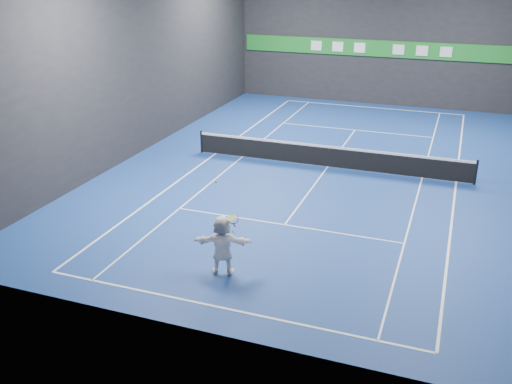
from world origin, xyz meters
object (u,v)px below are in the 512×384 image
(tennis_ball, at_px, (216,182))
(tennis_racket, at_px, (233,221))
(player, at_px, (222,245))
(tennis_net, at_px, (328,156))

(tennis_ball, relative_size, tennis_racket, 0.10)
(tennis_ball, bearing_deg, player, -24.49)
(player, xyz_separation_m, tennis_net, (0.72, 10.18, -0.38))
(player, bearing_deg, tennis_net, -110.47)
(tennis_net, xyz_separation_m, tennis_racket, (-0.38, -10.13, 1.19))
(tennis_racket, bearing_deg, tennis_ball, 176.32)
(tennis_racket, bearing_deg, tennis_net, 87.85)
(tennis_net, relative_size, tennis_racket, 18.93)
(player, bearing_deg, tennis_ball, -40.91)
(tennis_net, bearing_deg, tennis_racket, -92.15)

